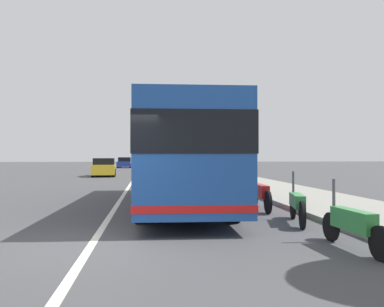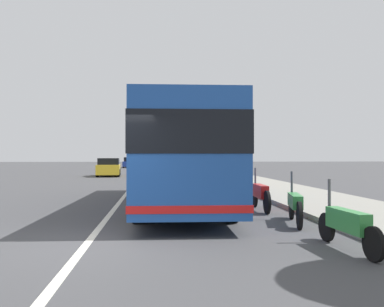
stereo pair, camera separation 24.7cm
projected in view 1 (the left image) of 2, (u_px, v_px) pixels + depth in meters
ground_plane at (91, 245)px, 7.82m from camera, size 220.00×220.00×0.00m
sidewalk_curb at (287, 192)px, 18.51m from camera, size 110.00×3.60×0.14m
lane_divider_line at (123, 195)px, 17.77m from camera, size 110.00×0.16×0.01m
coach_bus at (180, 153)px, 14.37m from camera, size 12.12×2.87×3.11m
motorcycle_by_tree at (353, 224)px, 7.46m from camera, size 2.17×0.31×1.23m
motorcycle_angled at (297, 204)px, 10.35m from camera, size 2.21×0.54×1.27m
motorcycle_nearest_curb at (261, 194)px, 12.91m from camera, size 2.36×0.27×1.29m
car_behind_bus at (155, 165)px, 44.96m from camera, size 4.36×2.03×1.54m
car_far_distant at (104, 168)px, 34.24m from camera, size 4.52×2.08×1.49m
car_side_street at (162, 164)px, 50.11m from camera, size 4.52×1.94×1.43m
car_oncoming at (125, 163)px, 58.71m from camera, size 4.26×2.10×1.47m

